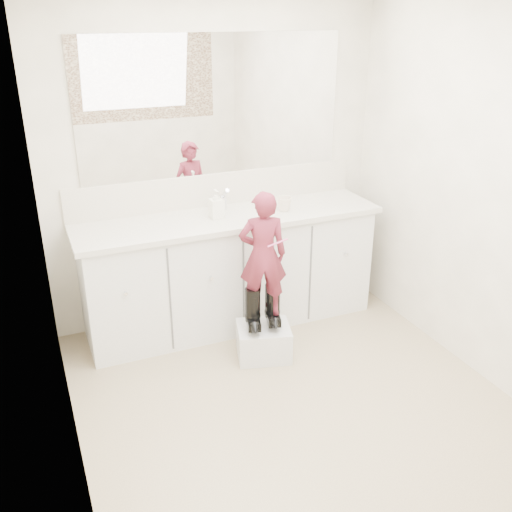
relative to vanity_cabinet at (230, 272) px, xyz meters
name	(u,v)px	position (x,y,z in m)	size (l,w,h in m)	color
floor	(301,411)	(0.00, -1.23, -0.42)	(3.00, 3.00, 0.00)	#90765E
wall_back	(216,165)	(0.00, 0.27, 0.77)	(2.60, 2.60, 0.00)	beige
wall_left	(54,270)	(-1.30, -1.23, 0.78)	(3.00, 3.00, 0.00)	beige
wall_right	(495,200)	(1.30, -1.23, 0.78)	(3.00, 3.00, 0.00)	beige
vanity_cabinet	(230,272)	(0.00, 0.00, 0.00)	(2.20, 0.55, 0.85)	silver
countertop	(230,218)	(0.00, -0.01, 0.45)	(2.28, 0.58, 0.04)	beige
backsplash	(217,189)	(0.00, 0.26, 0.59)	(2.28, 0.03, 0.25)	beige
mirror	(214,106)	(0.00, 0.26, 1.22)	(2.00, 0.02, 1.00)	white
faucet	(222,203)	(0.00, 0.15, 0.52)	(0.08, 0.08, 0.10)	silver
cup	(284,204)	(0.42, -0.07, 0.52)	(0.11, 0.11, 0.11)	beige
soap_bottle	(216,204)	(-0.10, -0.02, 0.57)	(0.09, 0.10, 0.21)	white
step_stool	(264,341)	(0.03, -0.57, -0.31)	(0.37, 0.31, 0.23)	silver
boot_left	(253,309)	(-0.04, -0.55, -0.04)	(0.11, 0.20, 0.31)	black
boot_right	(272,305)	(0.11, -0.55, -0.04)	(0.11, 0.20, 0.31)	black
toddler	(263,255)	(0.03, -0.55, 0.35)	(0.32, 0.21, 0.89)	#AC354E
toothbrush	(278,243)	(0.10, -0.63, 0.46)	(0.01, 0.01, 0.14)	pink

